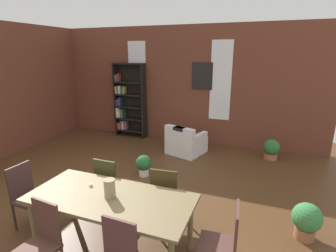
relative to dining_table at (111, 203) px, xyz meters
name	(u,v)px	position (x,y,z in m)	size (l,w,h in m)	color
ground_plane	(91,219)	(-0.68, 0.42, -0.69)	(10.69, 10.69, 0.00)	#50331C
back_wall_brick	(177,85)	(-0.68, 4.60, 0.91)	(7.98, 0.12, 3.19)	brown
window_pane_0	(137,78)	(-1.90, 4.53, 1.07)	(0.55, 0.02, 2.07)	white
window_pane_1	(221,81)	(0.54, 4.53, 1.07)	(0.55, 0.02, 2.07)	white
dining_table	(111,203)	(0.00, 0.00, 0.00)	(2.06, 0.91, 0.77)	brown
vase_on_table	(110,188)	(0.00, 0.00, 0.20)	(0.14, 0.14, 0.23)	#998466
tealight_candle_0	(91,185)	(-0.39, 0.14, 0.10)	(0.04, 0.04, 0.03)	silver
dining_chair_far_right	(166,195)	(0.47, 0.68, -0.18)	(0.43, 0.43, 0.95)	#3B2D16
dining_chair_head_left	(28,194)	(-1.40, 0.00, -0.18)	(0.41, 0.41, 0.95)	#3C2625
dining_chair_far_left	(110,184)	(-0.46, 0.68, -0.18)	(0.40, 0.40, 0.95)	#323119
dining_chair_head_right	(224,242)	(1.40, 0.01, -0.18)	(0.43, 0.43, 0.95)	#51332D
dining_chair_near_left	(40,242)	(-0.46, -0.68, -0.18)	(0.44, 0.44, 0.95)	#4F3127
bookshelf_tall	(128,102)	(-2.14, 4.36, 0.38)	(0.95, 0.29, 2.19)	black
armchair_white	(186,143)	(-0.10, 3.56, -0.41)	(0.99, 0.99, 0.75)	white
potted_plant_by_shelf	(307,220)	(2.36, 1.11, -0.40)	(0.39, 0.39, 0.52)	#9E6042
potted_plant_corner	(271,149)	(1.93, 3.93, -0.43)	(0.38, 0.38, 0.49)	#9E6042
potted_plant_window	(144,164)	(-0.55, 2.05, -0.44)	(0.32, 0.32, 0.44)	silver
framed_picture	(202,76)	(0.05, 4.52, 1.18)	(0.56, 0.03, 0.72)	black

